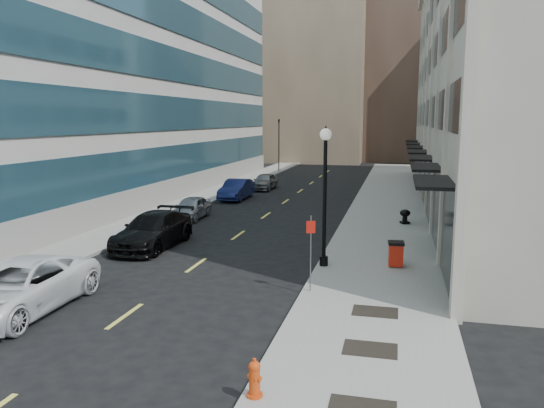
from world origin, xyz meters
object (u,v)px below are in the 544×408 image
at_px(car_white_van, 18,287).
at_px(car_silver_sedan, 191,208).
at_px(car_grey_sedan, 265,181).
at_px(sign_post, 311,244).
at_px(lamppost, 325,184).
at_px(traffic_signal, 279,122).
at_px(trash_bin, 396,253).
at_px(fire_hydrant, 255,378).
at_px(urn_planter, 405,215).
at_px(car_black_pickup, 153,230).
at_px(car_blue_sedan, 237,190).

relative_size(car_white_van, car_silver_sedan, 1.46).
bearing_deg(car_white_van, car_grey_sedan, 88.86).
bearing_deg(sign_post, lamppost, 69.47).
height_order(traffic_signal, car_silver_sedan, traffic_signal).
bearing_deg(car_grey_sedan, traffic_signal, 99.10).
height_order(car_white_van, trash_bin, car_white_van).
xyz_separation_m(traffic_signal, car_grey_sedan, (2.30, -15.76, -5.00)).
height_order(car_silver_sedan, fire_hydrant, car_silver_sedan).
xyz_separation_m(car_silver_sedan, sign_post, (9.51, -12.53, 1.16)).
relative_size(car_white_van, lamppost, 1.03).
bearing_deg(urn_planter, fire_hydrant, -99.12).
distance_m(fire_hydrant, trash_bin, 11.60).
distance_m(traffic_signal, urn_planter, 33.04).
bearing_deg(car_black_pickup, lamppost, -11.57).
distance_m(car_white_van, trash_bin, 13.92).
height_order(car_white_van, sign_post, sign_post).
relative_size(car_blue_sedan, car_grey_sedan, 1.12).
distance_m(car_silver_sedan, trash_bin, 15.07).
height_order(car_white_van, lamppost, lamppost).
xyz_separation_m(car_blue_sedan, urn_planter, (12.45, -7.54, -0.12)).
height_order(lamppost, sign_post, lamppost).
bearing_deg(car_white_van, sign_post, 22.80).
height_order(car_black_pickup, trash_bin, car_black_pickup).
bearing_deg(car_grey_sedan, car_silver_sedan, -93.20).
bearing_deg(lamppost, car_blue_sedan, 117.72).
bearing_deg(sign_post, car_white_van, -177.00).
bearing_deg(car_blue_sedan, trash_bin, -53.89).
height_order(car_black_pickup, sign_post, sign_post).
relative_size(car_white_van, fire_hydrant, 6.79).
relative_size(car_silver_sedan, urn_planter, 4.91).
xyz_separation_m(car_white_van, fire_hydrant, (8.72, -3.52, -0.25)).
bearing_deg(traffic_signal, urn_planter, -64.41).
distance_m(car_white_van, sign_post, 9.57).
relative_size(traffic_signal, car_white_van, 1.18).
height_order(car_white_van, car_silver_sedan, car_white_van).
relative_size(fire_hydrant, sign_post, 0.33).
xyz_separation_m(trash_bin, urn_planter, (0.44, 9.31, -0.06)).
relative_size(car_black_pickup, urn_planter, 6.90).
bearing_deg(car_black_pickup, car_grey_sedan, 90.77).
bearing_deg(urn_planter, car_black_pickup, -145.84).
distance_m(car_blue_sedan, sign_post, 22.73).
relative_size(car_silver_sedan, car_grey_sedan, 0.96).
bearing_deg(urn_planter, lamppost, -108.49).
bearing_deg(trash_bin, traffic_signal, 104.60).
relative_size(car_blue_sedan, urn_planter, 5.68).
bearing_deg(traffic_signal, fire_hydrant, -77.81).
bearing_deg(car_black_pickup, trash_bin, -5.79).
distance_m(car_black_pickup, lamppost, 9.10).
xyz_separation_m(traffic_signal, car_black_pickup, (2.30, -37.45, -4.90)).
relative_size(car_grey_sedan, trash_bin, 4.07).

